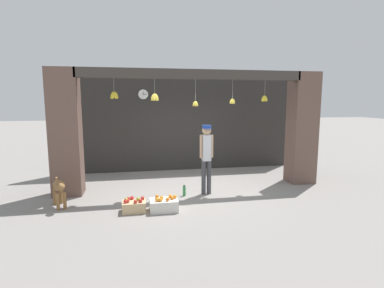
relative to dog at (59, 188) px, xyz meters
name	(u,v)px	position (x,y,z in m)	size (l,w,h in m)	color
ground_plane	(195,191)	(3.15, 0.65, -0.44)	(60.00, 60.00, 0.00)	gray
shop_back_wall	(180,124)	(3.15, 3.15, 1.11)	(7.61, 0.12, 3.10)	#2D2B28
shop_pillar_left	(66,133)	(-0.01, 0.95, 1.11)	(0.70, 0.60, 3.10)	brown
shop_pillar_right	(302,128)	(6.30, 0.95, 1.11)	(0.70, 0.60, 3.10)	brown
storefront_awning	(193,76)	(3.13, 0.77, 2.51)	(5.71, 0.25, 0.93)	#3D3833
dog	(59,188)	(0.00, 0.00, 0.00)	(0.44, 0.79, 0.65)	olive
shopkeeper	(206,153)	(3.38, 0.33, 0.60)	(0.34, 0.29, 1.74)	#424247
fruit_crate_oranges	(164,205)	(2.23, -0.64, -0.30)	(0.59, 0.41, 0.32)	silver
fruit_crate_apples	(134,206)	(1.60, -0.57, -0.31)	(0.49, 0.37, 0.30)	tan
water_bottle	(184,191)	(2.82, 0.28, -0.31)	(0.07, 0.07, 0.27)	#38934C
wall_clock	(143,94)	(1.95, 3.07, 2.09)	(0.33, 0.03, 0.33)	black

